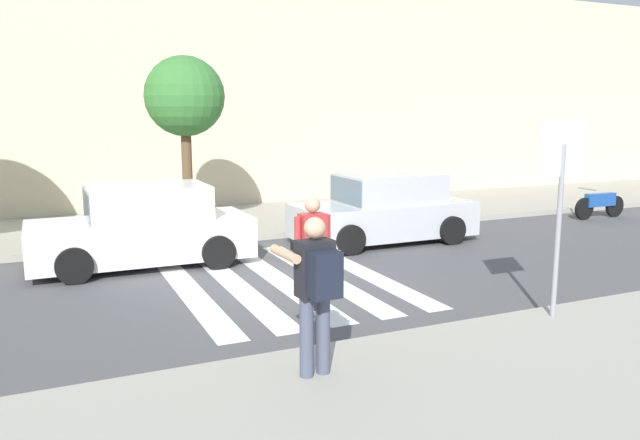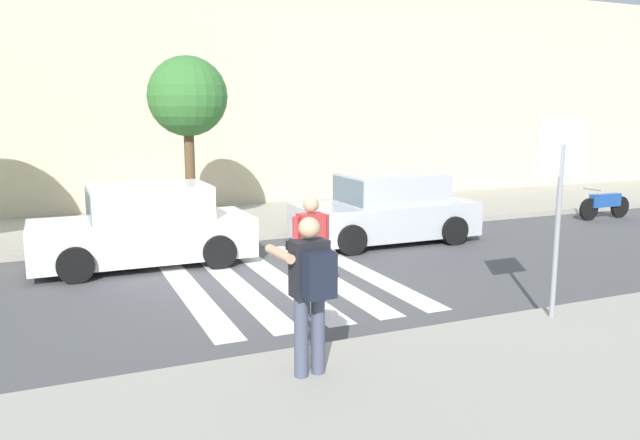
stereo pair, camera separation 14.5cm
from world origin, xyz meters
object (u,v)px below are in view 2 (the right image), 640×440
parked_car_white (145,228)px  stop_sign (560,174)px  photographer_with_backpack (310,283)px  parked_car_silver (387,211)px  motorcycle (605,204)px  pedestrian_crossing (311,248)px  street_tree_center (187,98)px

parked_car_white → stop_sign: bearing=-51.8°
parked_car_white → photographer_with_backpack: bearing=-82.6°
parked_car_silver → motorcycle: 7.06m
pedestrian_crossing → street_tree_center: size_ratio=0.42×
parked_car_white → street_tree_center: (1.43, 2.54, 2.51)m
photographer_with_backpack → pedestrian_crossing: (1.00, 2.37, -0.19)m
parked_car_white → street_tree_center: street_tree_center is taller
parked_car_silver → street_tree_center: 5.29m
stop_sign → motorcycle: 10.06m
motorcycle → parked_car_silver: bearing=-177.6°
stop_sign → parked_car_white: (-4.61, 5.86, -1.39)m
stop_sign → parked_car_silver: (0.72, 5.86, -1.39)m
street_tree_center → parked_car_silver: bearing=-33.1°
stop_sign → street_tree_center: (-3.18, 8.39, 1.13)m
stop_sign → parked_car_silver: stop_sign is taller
stop_sign → parked_car_white: 7.58m
motorcycle → stop_sign: bearing=-141.6°
parked_car_white → motorcycle: parked_car_white is taller
stop_sign → photographer_with_backpack: stop_sign is taller
photographer_with_backpack → motorcycle: 13.34m
photographer_with_backpack → motorcycle: bearing=29.8°
stop_sign → photographer_with_backpack: (-3.79, -0.46, -0.94)m
parked_car_white → motorcycle: (12.38, 0.30, -0.31)m
stop_sign → motorcycle: stop_sign is taller
stop_sign → parked_car_white: bearing=128.2°
parked_car_silver → photographer_with_backpack: bearing=-125.5°
pedestrian_crossing → parked_car_silver: bearing=48.3°
stop_sign → parked_car_white: size_ratio=0.66×
stop_sign → street_tree_center: size_ratio=0.66×
street_tree_center → stop_sign: bearing=-69.3°
photographer_with_backpack → pedestrian_crossing: photographer_with_backpack is taller
street_tree_center → parked_car_white: bearing=-119.4°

